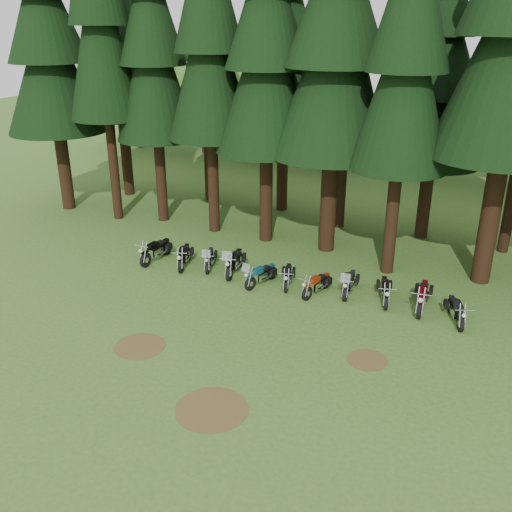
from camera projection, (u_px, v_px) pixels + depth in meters
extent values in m
plane|color=#365922|center=(241.00, 338.00, 20.57)|extent=(120.00, 120.00, 0.00)
cylinder|color=black|center=(64.00, 163.00, 33.53)|extent=(0.73, 0.73, 5.51)
cone|color=black|center=(51.00, 69.00, 31.48)|extent=(5.49, 5.49, 6.89)
cone|color=black|center=(43.00, 5.00, 30.22)|extent=(4.39, 4.39, 5.82)
cylinder|color=black|center=(113.00, 160.00, 31.52)|extent=(0.52, 0.52, 6.77)
cone|color=black|center=(101.00, 34.00, 29.00)|extent=(3.92, 3.92, 8.47)
cylinder|color=black|center=(161.00, 172.00, 31.49)|extent=(0.58, 0.58, 5.53)
cone|color=black|center=(154.00, 72.00, 29.44)|extent=(4.32, 4.32, 6.91)
cone|color=black|center=(149.00, 3.00, 28.17)|extent=(3.46, 3.46, 5.83)
cylinder|color=black|center=(213.00, 176.00, 29.79)|extent=(0.58, 0.58, 5.99)
cone|color=black|center=(210.00, 61.00, 27.56)|extent=(4.32, 4.32, 7.49)
cylinder|color=black|center=(266.00, 188.00, 28.59)|extent=(0.66, 0.66, 5.57)
cone|color=black|center=(267.00, 77.00, 26.53)|extent=(4.95, 4.95, 6.96)
cone|color=black|center=(267.00, 0.00, 25.25)|extent=(3.96, 3.96, 5.87)
cylinder|color=black|center=(329.00, 194.00, 27.33)|extent=(0.77, 0.77, 5.70)
cone|color=black|center=(335.00, 75.00, 25.22)|extent=(5.81, 5.81, 7.12)
cylinder|color=black|center=(392.00, 212.00, 24.84)|extent=(0.55, 0.55, 5.71)
cone|color=black|center=(405.00, 81.00, 22.72)|extent=(4.15, 4.15, 7.14)
cylinder|color=black|center=(491.00, 209.00, 23.76)|extent=(0.80, 0.80, 6.62)
cylinder|color=black|center=(126.00, 149.00, 36.19)|extent=(0.67, 0.67, 5.87)
cone|color=black|center=(117.00, 56.00, 34.01)|extent=(5.00, 5.00, 7.33)
cylinder|color=black|center=(209.00, 156.00, 35.08)|extent=(0.60, 0.60, 5.53)
cone|color=black|center=(206.00, 66.00, 33.02)|extent=(4.52, 4.52, 6.91)
cone|color=black|center=(204.00, 5.00, 31.76)|extent=(3.62, 3.62, 5.83)
cylinder|color=black|center=(282.00, 164.00, 33.23)|extent=(0.65, 0.65, 5.55)
cone|color=black|center=(284.00, 68.00, 31.17)|extent=(4.85, 4.85, 6.94)
cone|color=black|center=(285.00, 3.00, 29.89)|extent=(3.88, 3.88, 5.86)
cylinder|color=black|center=(341.00, 178.00, 30.46)|extent=(0.58, 0.58, 5.52)
cone|color=black|center=(347.00, 74.00, 28.41)|extent=(4.35, 4.35, 6.90)
cone|color=black|center=(352.00, 3.00, 27.15)|extent=(3.48, 3.48, 5.83)
cylinder|color=black|center=(426.00, 193.00, 29.17)|extent=(0.66, 0.66, 4.70)
cone|color=black|center=(436.00, 103.00, 27.43)|extent=(4.94, 4.94, 5.87)
cone|color=black|center=(444.00, 42.00, 26.35)|extent=(3.95, 3.95, 4.96)
cylinder|color=black|center=(512.00, 197.00, 27.12)|extent=(0.53, 0.53, 5.56)
cylinder|color=black|center=(140.00, 128.00, 49.94)|extent=(0.36, 0.36, 3.33)
sphere|color=#386D22|center=(136.00, 75.00, 48.22)|extent=(7.78, 7.78, 7.78)
sphere|color=#386D22|center=(143.00, 87.00, 47.26)|extent=(5.55, 5.55, 5.55)
cylinder|color=black|center=(203.00, 133.00, 48.00)|extent=(0.36, 0.36, 3.29)
sphere|color=#386D22|center=(201.00, 79.00, 46.29)|extent=(7.69, 7.69, 7.69)
sphere|color=#386D22|center=(211.00, 91.00, 45.35)|extent=(5.49, 5.49, 5.49)
cylinder|color=black|center=(259.00, 144.00, 45.07)|extent=(0.36, 0.36, 2.80)
sphere|color=#386D22|center=(259.00, 95.00, 43.62)|extent=(6.53, 6.53, 6.53)
sphere|color=#386D22|center=(268.00, 106.00, 42.82)|extent=(4.67, 4.67, 4.67)
cylinder|color=black|center=(329.00, 151.00, 43.17)|extent=(0.36, 0.36, 2.55)
sphere|color=#386D22|center=(332.00, 106.00, 41.85)|extent=(5.95, 5.95, 5.95)
sphere|color=#386D22|center=(342.00, 116.00, 41.12)|extent=(4.25, 4.25, 4.25)
cylinder|color=black|center=(417.00, 157.00, 41.74)|extent=(0.36, 0.36, 2.47)
sphere|color=#386D22|center=(422.00, 111.00, 40.46)|extent=(5.76, 5.76, 5.76)
sphere|color=#386D22|center=(434.00, 121.00, 39.75)|extent=(4.12, 4.12, 4.12)
cylinder|color=#4C3D1E|center=(140.00, 346.00, 20.05)|extent=(1.80, 1.80, 0.01)
cylinder|color=#4C3D1E|center=(367.00, 360.00, 19.24)|extent=(1.40, 1.40, 0.01)
cylinder|color=#4C3D1E|center=(212.00, 409.00, 16.83)|extent=(2.20, 2.20, 0.01)
cylinder|color=black|center=(146.00, 260.00, 26.28)|extent=(0.17, 0.70, 0.70)
cylinder|color=black|center=(166.00, 248.00, 27.63)|extent=(0.17, 0.70, 0.70)
cube|color=silver|center=(157.00, 252.00, 26.96)|extent=(0.32, 0.75, 0.36)
cube|color=black|center=(153.00, 246.00, 26.61)|extent=(0.34, 0.59, 0.25)
cube|color=black|center=(159.00, 243.00, 27.03)|extent=(0.34, 0.59, 0.13)
cylinder|color=black|center=(181.00, 266.00, 25.69)|extent=(0.36, 0.67, 0.66)
cylinder|color=black|center=(187.00, 253.00, 27.11)|extent=(0.36, 0.67, 0.66)
cube|color=silver|center=(184.00, 257.00, 26.41)|extent=(0.51, 0.75, 0.34)
cube|color=black|center=(183.00, 252.00, 26.06)|extent=(0.47, 0.62, 0.24)
cube|color=black|center=(185.00, 249.00, 26.50)|extent=(0.47, 0.62, 0.12)
cylinder|color=black|center=(207.00, 268.00, 25.59)|extent=(0.34, 0.60, 0.59)
cylinder|color=black|center=(211.00, 256.00, 26.87)|extent=(0.34, 0.60, 0.59)
cube|color=silver|center=(209.00, 260.00, 26.24)|extent=(0.47, 0.68, 0.31)
cube|color=black|center=(209.00, 255.00, 25.93)|extent=(0.43, 0.56, 0.22)
cube|color=black|center=(210.00, 252.00, 26.32)|extent=(0.43, 0.56, 0.11)
cube|color=silver|center=(206.00, 254.00, 25.03)|extent=(0.39, 0.25, 0.36)
cylinder|color=black|center=(229.00, 273.00, 24.92)|extent=(0.29, 0.71, 0.70)
cylinder|color=black|center=(239.00, 259.00, 26.39)|extent=(0.29, 0.71, 0.70)
cube|color=silver|center=(234.00, 263.00, 25.67)|extent=(0.44, 0.79, 0.36)
cube|color=black|center=(233.00, 258.00, 25.30)|extent=(0.43, 0.64, 0.25)
cube|color=black|center=(236.00, 254.00, 25.75)|extent=(0.43, 0.64, 0.13)
cube|color=silver|center=(227.00, 256.00, 24.27)|extent=(0.46, 0.22, 0.42)
cylinder|color=black|center=(250.00, 284.00, 24.06)|extent=(0.28, 0.62, 0.61)
cylinder|color=black|center=(271.00, 273.00, 25.06)|extent=(0.28, 0.62, 0.61)
cube|color=silver|center=(262.00, 276.00, 24.56)|extent=(0.42, 0.69, 0.31)
cube|color=#135568|center=(258.00, 271.00, 24.29)|extent=(0.40, 0.56, 0.22)
cube|color=black|center=(265.00, 268.00, 24.60)|extent=(0.40, 0.56, 0.11)
cube|color=silver|center=(246.00, 268.00, 23.55)|extent=(0.40, 0.21, 0.36)
cylinder|color=black|center=(286.00, 286.00, 23.88)|extent=(0.29, 0.59, 0.58)
cylinder|color=black|center=(289.00, 272.00, 25.13)|extent=(0.29, 0.59, 0.58)
cube|color=silver|center=(288.00, 277.00, 24.52)|extent=(0.42, 0.66, 0.30)
cube|color=black|center=(287.00, 272.00, 24.21)|extent=(0.40, 0.54, 0.21)
cube|color=black|center=(288.00, 269.00, 24.59)|extent=(0.40, 0.54, 0.11)
cylinder|color=black|center=(307.00, 293.00, 23.21)|extent=(0.27, 0.61, 0.60)
cylinder|color=black|center=(326.00, 282.00, 24.23)|extent=(0.27, 0.61, 0.60)
cube|color=silver|center=(317.00, 285.00, 23.72)|extent=(0.40, 0.68, 0.31)
cube|color=#A42D0E|center=(315.00, 280.00, 23.44)|extent=(0.39, 0.55, 0.22)
cube|color=black|center=(320.00, 277.00, 23.76)|extent=(0.39, 0.55, 0.11)
cylinder|color=black|center=(346.00, 294.00, 23.14)|extent=(0.19, 0.63, 0.62)
cylinder|color=black|center=(352.00, 279.00, 24.41)|extent=(0.19, 0.63, 0.62)
cube|color=silver|center=(349.00, 284.00, 23.78)|extent=(0.33, 0.68, 0.32)
cube|color=black|center=(349.00, 279.00, 23.46)|extent=(0.33, 0.54, 0.23)
cube|color=black|center=(351.00, 276.00, 23.85)|extent=(0.33, 0.54, 0.11)
cube|color=silver|center=(345.00, 278.00, 22.57)|extent=(0.41, 0.16, 0.37)
cylinder|color=black|center=(386.00, 302.00, 22.45)|extent=(0.30, 0.64, 0.63)
cylinder|color=black|center=(384.00, 286.00, 23.79)|extent=(0.30, 0.64, 0.63)
cube|color=silver|center=(385.00, 292.00, 23.13)|extent=(0.44, 0.71, 0.32)
cube|color=black|center=(386.00, 286.00, 22.80)|extent=(0.42, 0.58, 0.23)
cube|color=black|center=(385.00, 283.00, 23.21)|extent=(0.42, 0.58, 0.11)
cylinder|color=black|center=(420.00, 310.00, 21.78)|extent=(0.20, 0.72, 0.71)
cylinder|color=black|center=(424.00, 292.00, 23.22)|extent=(0.20, 0.72, 0.71)
cube|color=silver|center=(422.00, 298.00, 22.51)|extent=(0.36, 0.77, 0.37)
cube|color=#5B050E|center=(423.00, 292.00, 22.15)|extent=(0.37, 0.61, 0.26)
cube|color=black|center=(424.00, 287.00, 22.59)|extent=(0.37, 0.61, 0.13)
cylinder|color=black|center=(460.00, 324.00, 20.91)|extent=(0.34, 0.61, 0.61)
cylinder|color=black|center=(451.00, 306.00, 22.22)|extent=(0.34, 0.61, 0.61)
cube|color=silver|center=(456.00, 312.00, 21.58)|extent=(0.47, 0.69, 0.31)
cube|color=black|center=(458.00, 307.00, 21.25)|extent=(0.44, 0.57, 0.22)
cube|color=black|center=(455.00, 302.00, 21.66)|extent=(0.44, 0.57, 0.11)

